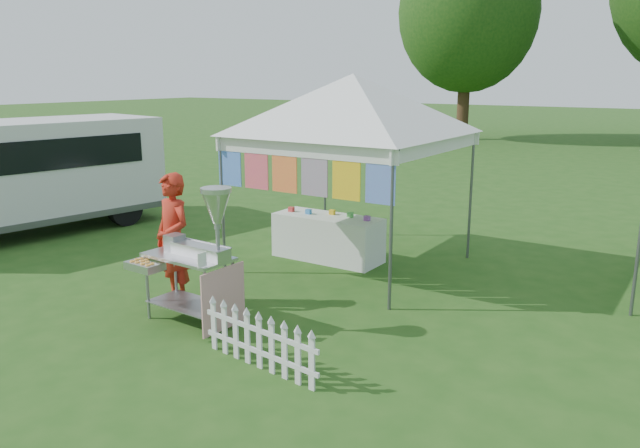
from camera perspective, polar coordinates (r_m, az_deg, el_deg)
The scene contains 8 objects.
ground at distance 7.45m, azimuth -11.24°, elevation -10.31°, with size 120.00×120.00×0.00m, color #224E16.
canopy_main at distance 9.62m, azimuth 3.04°, elevation 13.52°, with size 4.24×4.24×3.45m.
tree_left at distance 30.91m, azimuth 13.38°, elevation 18.38°, with size 6.40×6.40×9.53m.
donut_cart at distance 7.51m, azimuth -11.13°, elevation -1.90°, with size 1.27×0.82×1.73m.
vendor at distance 8.36m, azimuth -13.28°, elevation -1.41°, with size 0.64×0.42×1.76m, color red.
cargo_van at distance 13.25m, azimuth -25.21°, elevation 4.26°, with size 2.89×5.41×2.14m.
picket_fence at distance 6.57m, azimuth -5.57°, elevation -10.73°, with size 1.61×0.23×0.56m.
display_table at distance 10.28m, azimuth 0.72°, elevation -1.25°, with size 1.80×0.70×0.73m, color white.
Camera 1 is at (4.88, -4.79, 2.96)m, focal length 35.00 mm.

